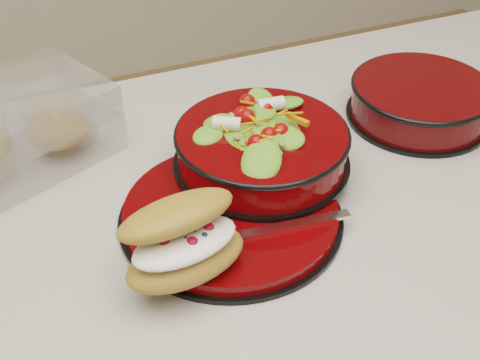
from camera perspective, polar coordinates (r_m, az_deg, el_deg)
name	(u,v)px	position (r m, az deg, el deg)	size (l,w,h in m)	color
dinner_plate	(232,214)	(0.78, -0.71, -2.93)	(0.26, 0.26, 0.02)	black
salad_bowl	(262,142)	(0.82, 1.88, 3.29)	(0.22, 0.22, 0.09)	black
croissant	(183,240)	(0.68, -4.88, -5.17)	(0.14, 0.11, 0.08)	#AF7F35
fork	(271,229)	(0.74, 2.63, -4.23)	(0.18, 0.04, 0.00)	silver
pastry_box	(17,129)	(0.90, -18.52, 4.17)	(0.27, 0.24, 0.09)	white
extra_bowl	(420,99)	(0.98, 15.13, 6.66)	(0.20, 0.20, 0.05)	black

